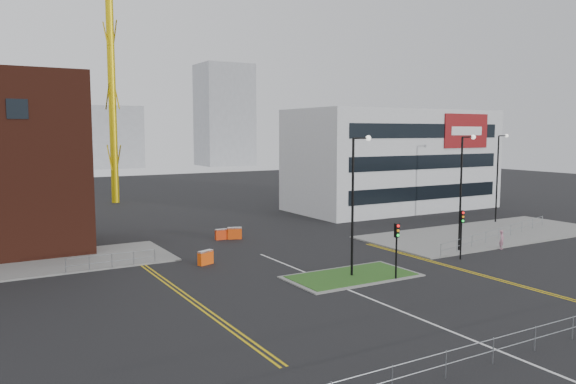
% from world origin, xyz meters
% --- Properties ---
extents(ground, '(200.00, 200.00, 0.00)m').
position_xyz_m(ground, '(0.00, 0.00, 0.00)').
color(ground, black).
rests_on(ground, ground).
extents(pavement_right, '(24.00, 10.00, 0.12)m').
position_xyz_m(pavement_right, '(22.00, 14.00, 0.06)').
color(pavement_right, slate).
rests_on(pavement_right, ground).
extents(island_kerb, '(8.60, 4.60, 0.08)m').
position_xyz_m(island_kerb, '(2.00, 8.00, 0.04)').
color(island_kerb, slate).
rests_on(island_kerb, ground).
extents(grass_island, '(8.00, 4.00, 0.12)m').
position_xyz_m(grass_island, '(2.00, 8.00, 0.06)').
color(grass_island, '#20501A').
rests_on(grass_island, ground).
extents(office_block, '(25.00, 12.20, 12.00)m').
position_xyz_m(office_block, '(26.01, 31.97, 6.00)').
color(office_block, silver).
rests_on(office_block, ground).
extents(streetlamp_island, '(1.46, 0.36, 9.18)m').
position_xyz_m(streetlamp_island, '(2.22, 8.00, 5.41)').
color(streetlamp_island, black).
rests_on(streetlamp_island, ground).
extents(streetlamp_right_near, '(1.46, 0.36, 9.18)m').
position_xyz_m(streetlamp_right_near, '(14.22, 10.00, 5.41)').
color(streetlamp_right_near, black).
rests_on(streetlamp_right_near, ground).
extents(streetlamp_right_far, '(1.46, 0.36, 9.18)m').
position_xyz_m(streetlamp_right_far, '(28.22, 18.00, 5.41)').
color(streetlamp_right_far, black).
rests_on(streetlamp_right_far, ground).
extents(traffic_light_island, '(0.28, 0.33, 3.65)m').
position_xyz_m(traffic_light_island, '(4.00, 5.98, 2.57)').
color(traffic_light_island, black).
rests_on(traffic_light_island, ground).
extents(traffic_light_right, '(0.28, 0.33, 3.65)m').
position_xyz_m(traffic_light_right, '(12.00, 7.98, 2.57)').
color(traffic_light_right, black).
rests_on(traffic_light_right, ground).
extents(railing_front, '(24.05, 0.05, 1.10)m').
position_xyz_m(railing_front, '(0.00, -6.00, 0.78)').
color(railing_front, gray).
rests_on(railing_front, ground).
extents(railing_left, '(6.05, 0.05, 1.10)m').
position_xyz_m(railing_left, '(-11.00, 18.00, 0.74)').
color(railing_left, gray).
rests_on(railing_left, ground).
extents(railing_right, '(19.05, 5.05, 1.10)m').
position_xyz_m(railing_right, '(20.50, 11.50, 0.78)').
color(railing_right, gray).
rests_on(railing_right, ground).
extents(centre_line, '(0.15, 30.00, 0.01)m').
position_xyz_m(centre_line, '(0.00, 2.00, 0.01)').
color(centre_line, silver).
rests_on(centre_line, ground).
extents(yellow_left_a, '(0.12, 24.00, 0.01)m').
position_xyz_m(yellow_left_a, '(-9.00, 10.00, 0.01)').
color(yellow_left_a, gold).
rests_on(yellow_left_a, ground).
extents(yellow_left_b, '(0.12, 24.00, 0.01)m').
position_xyz_m(yellow_left_b, '(-8.70, 10.00, 0.01)').
color(yellow_left_b, gold).
rests_on(yellow_left_b, ground).
extents(yellow_right_a, '(0.12, 20.00, 0.01)m').
position_xyz_m(yellow_right_a, '(9.50, 6.00, 0.01)').
color(yellow_right_a, gold).
rests_on(yellow_right_a, ground).
extents(yellow_right_b, '(0.12, 20.00, 0.01)m').
position_xyz_m(yellow_right_b, '(9.80, 6.00, 0.01)').
color(yellow_right_b, gold).
rests_on(yellow_right_b, ground).
extents(skyline_b, '(24.00, 12.00, 16.00)m').
position_xyz_m(skyline_b, '(10.00, 130.00, 8.00)').
color(skyline_b, gray).
rests_on(skyline_b, ground).
extents(skyline_c, '(14.00, 12.00, 28.00)m').
position_xyz_m(skyline_c, '(45.00, 125.00, 14.00)').
color(skyline_c, gray).
rests_on(skyline_c, ground).
extents(skyline_d, '(30.00, 12.00, 12.00)m').
position_xyz_m(skyline_d, '(-8.00, 140.00, 6.00)').
color(skyline_d, gray).
rests_on(skyline_d, ground).
extents(pedestrian, '(0.67, 0.59, 1.55)m').
position_xyz_m(pedestrian, '(17.64, 8.88, 0.77)').
color(pedestrian, '#BA788F').
rests_on(pedestrian, ground).
extents(barrier_left, '(1.27, 0.82, 1.01)m').
position_xyz_m(barrier_left, '(-4.94, 16.00, 0.55)').
color(barrier_left, '#FF540E').
rests_on(barrier_left, ground).
extents(barrier_mid, '(1.13, 0.44, 0.93)m').
position_xyz_m(barrier_mid, '(-0.21, 24.00, 0.51)').
color(barrier_mid, red).
rests_on(barrier_mid, ground).
extents(barrier_right, '(1.31, 0.81, 1.05)m').
position_xyz_m(barrier_right, '(0.89, 23.66, 0.57)').
color(barrier_right, '#E5450C').
rests_on(barrier_right, ground).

